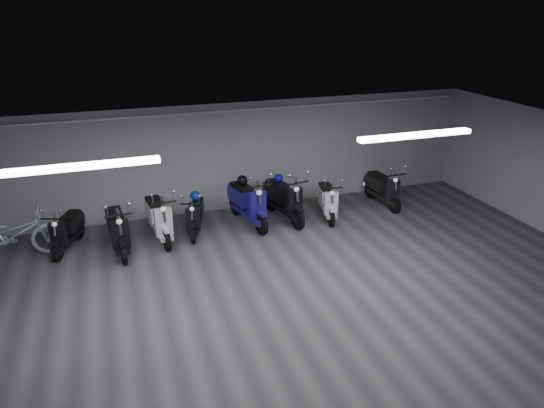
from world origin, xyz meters
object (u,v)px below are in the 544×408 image
object	(u,v)px
scooter_1	(117,223)
helmet_1	(242,180)
helmet_2	(195,196)
bicycle	(11,230)
scooter_9	(383,183)
scooter_2	(158,211)
scooter_6	(328,195)
scooter_0	(66,225)
helmet_0	(278,178)
scooter_3	(195,210)
scooter_4	(248,196)
scooter_5	(284,192)

from	to	relation	value
scooter_1	helmet_1	xyz separation A→B (m)	(3.01, 0.76, 0.37)
helmet_1	helmet_2	size ratio (longest dim) A/B	1.04
scooter_1	bicycle	size ratio (longest dim) A/B	0.88
scooter_9	bicycle	bearing A→B (deg)	177.40
scooter_2	scooter_6	xyz separation A→B (m)	(4.18, -0.09, -0.08)
scooter_0	helmet_0	world-z (taller)	scooter_0
scooter_3	helmet_2	bearing A→B (deg)	90.00
scooter_3	bicycle	world-z (taller)	bicycle
scooter_4	scooter_0	bearing A→B (deg)	168.89
bicycle	scooter_0	bearing A→B (deg)	-88.26
bicycle	helmet_0	xyz separation A→B (m)	(6.07, 0.36, 0.34)
scooter_2	scooter_9	bearing A→B (deg)	-5.57
scooter_1	scooter_5	size ratio (longest dim) A/B	0.94
scooter_5	helmet_0	size ratio (longest dim) A/B	8.58
scooter_4	helmet_0	world-z (taller)	scooter_4
scooter_5	scooter_6	bearing A→B (deg)	-22.75
scooter_9	helmet_2	xyz separation A→B (m)	(-5.01, 0.10, 0.21)
scooter_0	scooter_2	bearing A→B (deg)	17.62
scooter_2	scooter_3	xyz separation A→B (m)	(0.84, 0.06, -0.11)
helmet_0	scooter_6	bearing A→B (deg)	-23.31
scooter_4	helmet_2	bearing A→B (deg)	163.22
scooter_6	helmet_2	bearing A→B (deg)	-172.99
scooter_6	scooter_9	size ratio (longest dim) A/B	0.96
scooter_5	helmet_2	xyz separation A→B (m)	(-2.18, 0.14, 0.13)
helmet_2	scooter_0	bearing A→B (deg)	-177.27
scooter_0	bicycle	bearing A→B (deg)	-153.70
scooter_9	helmet_0	size ratio (longest dim) A/B	7.60
helmet_1	scooter_6	bearing A→B (deg)	-14.00
scooter_5	helmet_1	world-z (taller)	scooter_5
scooter_3	helmet_2	world-z (taller)	scooter_3
helmet_0	bicycle	bearing A→B (deg)	-176.62
scooter_1	scooter_0	bearing A→B (deg)	150.97
scooter_4	scooter_6	size ratio (longest dim) A/B	1.21
scooter_0	scooter_6	world-z (taller)	scooter_6
scooter_1	bicycle	world-z (taller)	scooter_1
scooter_0	helmet_2	xyz separation A→B (m)	(2.88, 0.14, 0.26)
scooter_5	helmet_2	distance (m)	2.19
helmet_2	bicycle	bearing A→B (deg)	-176.69
scooter_2	scooter_3	bearing A→B (deg)	-3.36
scooter_2	scooter_4	size ratio (longest dim) A/B	0.93
scooter_1	scooter_4	xyz separation A→B (m)	(3.07, 0.48, 0.07)
scooter_2	scooter_6	world-z (taller)	scooter_2
scooter_2	bicycle	bearing A→B (deg)	172.05
scooter_4	scooter_9	bearing A→B (deg)	-11.07
scooter_2	helmet_0	bearing A→B (deg)	0.28
scooter_5	scooter_2	bearing A→B (deg)	171.40
bicycle	helmet_0	bearing A→B (deg)	-89.77
scooter_3	bicycle	size ratio (longest dim) A/B	0.76
scooter_6	scooter_1	bearing A→B (deg)	-163.96
scooter_6	helmet_0	bearing A→B (deg)	170.01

